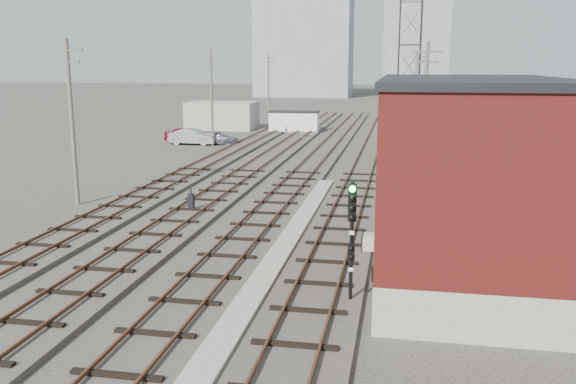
% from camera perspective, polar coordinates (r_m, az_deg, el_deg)
% --- Properties ---
extents(ground, '(320.00, 320.00, 0.00)m').
position_cam_1_polar(ground, '(71.05, 6.37, 5.64)').
color(ground, '#282621').
rests_on(ground, ground).
extents(track_right, '(3.20, 90.00, 0.39)m').
position_cam_1_polar(track_right, '(50.09, 7.43, 3.11)').
color(track_right, '#332D28').
rests_on(track_right, ground).
extents(track_mid_right, '(3.20, 90.00, 0.39)m').
position_cam_1_polar(track_mid_right, '(50.46, 2.88, 3.26)').
color(track_mid_right, '#332D28').
rests_on(track_mid_right, ground).
extents(track_mid_left, '(3.20, 90.00, 0.39)m').
position_cam_1_polar(track_mid_left, '(51.14, -1.57, 3.39)').
color(track_mid_left, '#332D28').
rests_on(track_mid_left, ground).
extents(track_left, '(3.20, 90.00, 0.39)m').
position_cam_1_polar(track_left, '(52.12, -5.88, 3.49)').
color(track_left, '#332D28').
rests_on(track_left, ground).
extents(platform_curb, '(0.90, 28.00, 0.26)m').
position_cam_1_polar(platform_curb, '(26.01, -0.16, -5.00)').
color(platform_curb, gray).
rests_on(platform_curb, ground).
extents(brick_building, '(6.54, 12.20, 7.22)m').
position_cam_1_polar(brick_building, '(22.93, 16.32, 1.21)').
color(brick_building, gray).
rests_on(brick_building, ground).
extents(lattice_tower, '(1.60, 1.60, 15.00)m').
position_cam_1_polar(lattice_tower, '(45.45, 11.24, 11.46)').
color(lattice_tower, black).
rests_on(lattice_tower, ground).
extents(utility_pole_left_a, '(1.80, 0.24, 9.00)m').
position_cam_1_polar(utility_pole_left_a, '(35.30, -19.59, 6.53)').
color(utility_pole_left_a, '#595147').
rests_on(utility_pole_left_a, ground).
extents(utility_pole_left_b, '(1.80, 0.24, 9.00)m').
position_cam_1_polar(utility_pole_left_b, '(58.25, -7.17, 8.99)').
color(utility_pole_left_b, '#595147').
rests_on(utility_pole_left_b, ground).
extents(utility_pole_left_c, '(1.80, 0.24, 9.00)m').
position_cam_1_polar(utility_pole_left_c, '(82.40, -1.84, 9.91)').
color(utility_pole_left_c, '#595147').
rests_on(utility_pole_left_c, ground).
extents(utility_pole_right_a, '(1.80, 0.24, 9.00)m').
position_cam_1_polar(utility_pole_right_a, '(38.58, 12.66, 7.33)').
color(utility_pole_right_a, '#595147').
rests_on(utility_pole_right_a, ground).
extents(utility_pole_right_b, '(1.80, 0.24, 9.00)m').
position_cam_1_polar(utility_pole_right_b, '(68.52, 11.84, 9.26)').
color(utility_pole_right_b, '#595147').
rests_on(utility_pole_right_b, ground).
extents(apartment_left, '(22.00, 14.00, 30.00)m').
position_cam_1_polar(apartment_left, '(147.45, 1.56, 14.78)').
color(apartment_left, gray).
rests_on(apartment_left, ground).
extents(apartment_right, '(16.00, 12.00, 26.00)m').
position_cam_1_polar(apartment_right, '(160.56, 11.90, 13.59)').
color(apartment_right, gray).
rests_on(apartment_right, ground).
extents(shed_left, '(8.00, 5.00, 3.20)m').
position_cam_1_polar(shed_left, '(73.80, -6.18, 7.13)').
color(shed_left, gray).
rests_on(shed_left, ground).
extents(shed_right, '(6.00, 6.00, 4.00)m').
position_cam_1_polar(shed_right, '(80.74, 13.39, 7.57)').
color(shed_right, gray).
rests_on(shed_right, ground).
extents(signal_mast, '(0.40, 0.41, 4.08)m').
position_cam_1_polar(signal_mast, '(19.51, 5.97, -3.91)').
color(signal_mast, gray).
rests_on(signal_mast, ground).
extents(switch_stand, '(0.29, 0.29, 1.24)m').
position_cam_1_polar(switch_stand, '(32.29, -9.04, -0.96)').
color(switch_stand, black).
rests_on(switch_stand, ground).
extents(site_trailer, '(5.75, 2.60, 2.40)m').
position_cam_1_polar(site_trailer, '(69.87, 0.59, 6.61)').
color(site_trailer, white).
rests_on(site_trailer, ground).
extents(car_red, '(4.89, 2.61, 1.58)m').
position_cam_1_polar(car_red, '(61.05, -9.35, 5.28)').
color(car_red, maroon).
rests_on(car_red, ground).
extents(car_silver, '(4.64, 1.63, 1.53)m').
position_cam_1_polar(car_silver, '(59.79, -8.89, 5.13)').
color(car_silver, '#96999D').
rests_on(car_silver, ground).
extents(car_grey, '(4.39, 1.87, 1.26)m').
position_cam_1_polar(car_grey, '(59.59, -6.67, 5.04)').
color(car_grey, slate).
rests_on(car_grey, ground).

